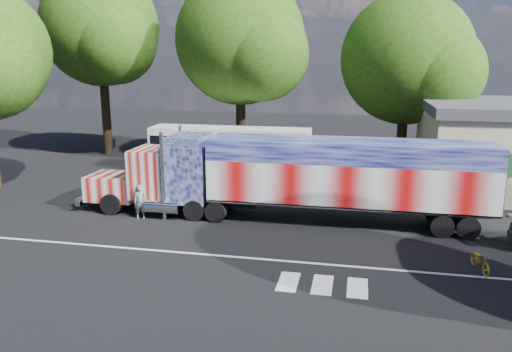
% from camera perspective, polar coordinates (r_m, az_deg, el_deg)
% --- Properties ---
extents(ground, '(100.00, 100.00, 0.00)m').
position_cam_1_polar(ground, '(22.89, -1.55, -6.33)').
color(ground, black).
extents(lane_markings, '(30.00, 2.67, 0.01)m').
position_cam_1_polar(lane_markings, '(19.13, 0.87, -10.40)').
color(lane_markings, silver).
rests_on(lane_markings, ground).
extents(semi_truck, '(20.16, 3.18, 4.30)m').
position_cam_1_polar(semi_truck, '(23.97, 4.46, 0.05)').
color(semi_truck, black).
rests_on(semi_truck, ground).
extents(coach_bus, '(10.83, 2.52, 3.15)m').
position_cam_1_polar(coach_bus, '(33.83, -3.01, 2.98)').
color(coach_bus, silver).
rests_on(coach_bus, ground).
extents(woman, '(0.71, 0.60, 1.67)m').
position_cam_1_polar(woman, '(25.10, -13.10, -2.90)').
color(woman, slate).
rests_on(woman, ground).
extents(bicycle, '(0.84, 1.63, 0.81)m').
position_cam_1_polar(bicycle, '(20.45, 24.25, -8.80)').
color(bicycle, gold).
rests_on(bicycle, ground).
extents(tree_ne_a, '(9.54, 9.08, 12.20)m').
position_cam_1_polar(tree_ne_a, '(36.91, 17.10, 12.62)').
color(tree_ne_a, black).
rests_on(tree_ne_a, ground).
extents(tree_n_mid, '(9.81, 9.34, 13.67)m').
position_cam_1_polar(tree_n_mid, '(37.04, -1.60, 15.25)').
color(tree_n_mid, black).
rests_on(tree_n_mid, ground).
extents(tree_nw_a, '(9.54, 9.08, 14.58)m').
position_cam_1_polar(tree_nw_a, '(42.11, -17.23, 15.85)').
color(tree_nw_a, black).
rests_on(tree_nw_a, ground).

